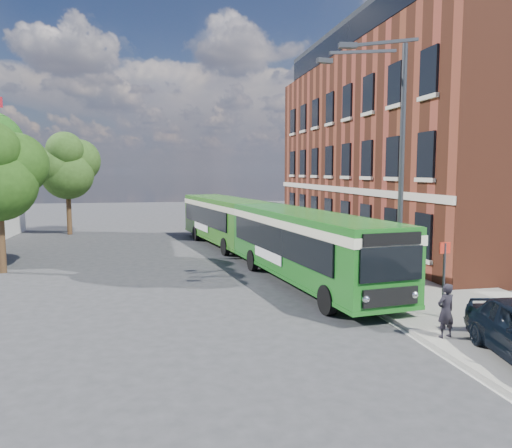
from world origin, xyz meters
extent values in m
plane|color=#2C2C2F|center=(0.00, 0.00, 0.00)|extent=(120.00, 120.00, 0.00)
cube|color=gray|center=(7.00, 8.00, 0.07)|extent=(6.00, 48.00, 0.15)
cube|color=beige|center=(3.95, 8.00, 0.01)|extent=(0.12, 48.00, 0.01)
cube|color=brown|center=(14.00, 12.00, 6.00)|extent=(12.00, 26.00, 12.00)
cube|color=beige|center=(7.96, 12.00, 3.60)|extent=(0.12, 26.00, 0.35)
cube|color=black|center=(14.00, 12.00, 13.10)|extent=(10.80, 24.80, 2.20)
cube|color=black|center=(8.57, 12.00, 13.10)|extent=(0.08, 24.00, 1.40)
cylinder|color=#37393C|center=(5.20, -2.00, 0.15)|extent=(0.44, 0.44, 0.30)
cylinder|color=#37393C|center=(5.20, -2.00, 4.50)|extent=(0.18, 0.18, 9.00)
cube|color=#37393C|center=(3.96, -2.60, 8.80)|extent=(2.58, 0.46, 0.37)
cube|color=#37393C|center=(3.96, -1.40, 8.80)|extent=(2.58, 0.46, 0.37)
cube|color=#37393C|center=(2.73, -3.08, 8.55)|extent=(0.55, 0.22, 0.16)
cube|color=#37393C|center=(2.73, -0.92, 8.55)|extent=(0.55, 0.22, 0.16)
cylinder|color=#37393C|center=(5.60, -4.20, 1.25)|extent=(0.08, 0.08, 2.50)
cube|color=red|center=(5.60, -4.20, 2.35)|extent=(0.35, 0.04, 0.35)
cube|color=#1A621B|center=(2.89, 1.75, 1.77)|extent=(4.13, 12.59, 2.45)
cube|color=#1A621B|center=(2.89, 1.75, 0.50)|extent=(4.17, 12.63, 0.14)
cube|color=black|center=(1.58, 1.87, 1.90)|extent=(1.49, 10.48, 1.10)
cube|color=black|center=(4.12, 2.21, 1.90)|extent=(1.49, 10.48, 1.10)
cube|color=#EDE9C3|center=(2.89, 1.75, 2.60)|extent=(4.20, 12.66, 0.32)
cube|color=#1A621B|center=(2.89, 1.75, 2.96)|extent=(4.02, 12.48, 0.12)
cube|color=black|center=(3.72, -4.41, 1.95)|extent=(2.14, 0.37, 1.05)
cube|color=black|center=(3.72, -4.42, 2.70)|extent=(1.99, 0.35, 0.38)
cube|color=black|center=(3.72, -4.42, 0.95)|extent=(1.89, 0.33, 0.55)
sphere|color=silver|center=(2.88, -4.52, 0.95)|extent=(0.26, 0.26, 0.26)
sphere|color=silver|center=(4.56, -4.29, 0.95)|extent=(0.26, 0.26, 0.26)
cube|color=black|center=(2.06, 7.90, 2.00)|extent=(1.99, 0.35, 0.90)
cube|color=white|center=(1.48, 2.56, 1.15)|extent=(0.47, 3.18, 0.45)
cylinder|color=black|center=(2.32, -2.75, 0.50)|extent=(0.41, 1.03, 1.00)
cylinder|color=black|center=(4.64, -2.44, 0.50)|extent=(0.41, 1.03, 1.00)
cylinder|color=black|center=(1.28, 4.94, 0.50)|extent=(0.41, 1.03, 1.00)
cylinder|color=black|center=(3.60, 5.26, 0.50)|extent=(0.41, 1.03, 1.00)
cube|color=#276517|center=(1.08, 13.39, 1.77)|extent=(4.41, 11.39, 2.45)
cube|color=#276517|center=(1.08, 13.39, 0.50)|extent=(4.45, 11.43, 0.14)
cube|color=black|center=(-0.23, 13.46, 1.90)|extent=(1.71, 9.19, 1.10)
cube|color=black|center=(2.29, 13.91, 1.90)|extent=(1.71, 9.19, 1.10)
cube|color=beige|center=(1.08, 13.39, 2.60)|extent=(4.47, 11.46, 0.32)
cube|color=#276517|center=(1.08, 13.39, 2.96)|extent=(4.29, 11.27, 0.12)
cube|color=black|center=(2.06, 7.89, 1.95)|extent=(2.13, 0.45, 1.05)
cube|color=black|center=(2.06, 7.88, 2.70)|extent=(1.98, 0.43, 0.38)
cube|color=black|center=(2.06, 7.88, 0.95)|extent=(1.88, 0.41, 0.55)
sphere|color=silver|center=(1.22, 7.75, 0.95)|extent=(0.26, 0.26, 0.26)
sphere|color=silver|center=(2.89, 8.05, 0.95)|extent=(0.26, 0.26, 0.26)
cube|color=black|center=(0.10, 18.90, 2.00)|extent=(1.98, 0.43, 0.90)
cube|color=white|center=(-0.37, 14.15, 1.15)|extent=(0.60, 3.16, 0.45)
cylinder|color=black|center=(0.58, 9.48, 0.50)|extent=(0.45, 1.03, 1.00)
cylinder|color=black|center=(2.89, 9.89, 0.50)|extent=(0.45, 1.03, 1.00)
cylinder|color=black|center=(-0.56, 15.90, 0.50)|extent=(0.45, 1.03, 1.00)
cylinder|color=black|center=(1.75, 16.31, 0.50)|extent=(0.45, 1.03, 1.00)
imported|color=black|center=(4.60, -5.95, 0.90)|extent=(0.61, 0.47, 1.51)
imported|color=black|center=(5.39, -1.16, 0.99)|extent=(0.91, 0.77, 1.67)
cylinder|color=#382614|center=(-10.25, 6.73, 1.48)|extent=(0.36, 0.36, 2.95)
sphere|color=#1E3D10|center=(-9.58, 7.27, 5.04)|extent=(2.95, 2.95, 2.95)
cylinder|color=#382614|center=(-9.61, 21.09, 1.62)|extent=(0.36, 0.36, 3.23)
sphere|color=#274517|center=(-9.61, 21.09, 4.55)|extent=(3.82, 3.82, 3.82)
sphere|color=#274517|center=(-8.88, 21.68, 5.51)|extent=(3.23, 3.23, 3.23)
sphere|color=#274517|center=(-10.27, 20.58, 5.14)|extent=(2.94, 2.94, 2.94)
sphere|color=#274517|center=(-9.61, 20.36, 6.24)|extent=(2.64, 2.64, 2.64)
camera|label=1|loc=(-3.09, -18.02, 4.70)|focal=35.00mm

